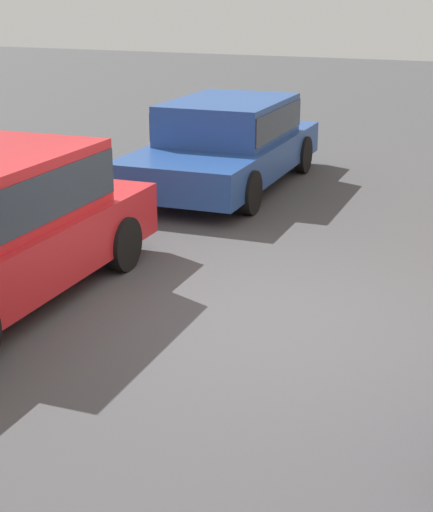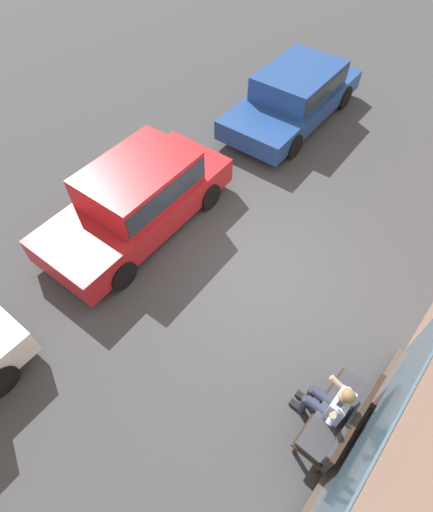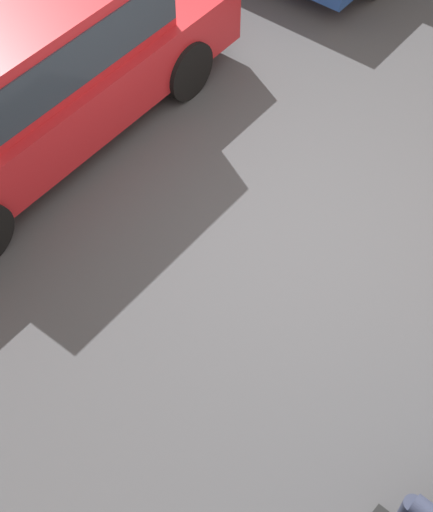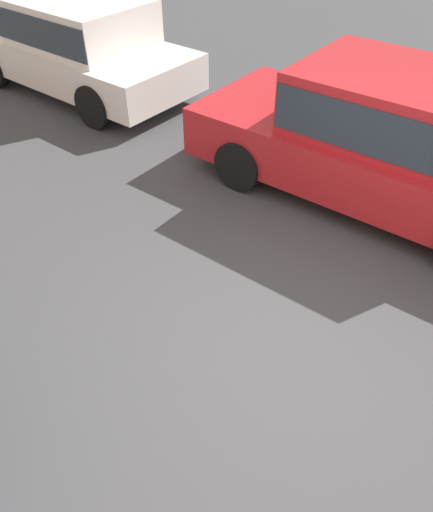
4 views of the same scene
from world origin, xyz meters
name	(u,v)px [view 1 (image 1 of 4)]	position (x,y,z in m)	size (l,w,h in m)	color
ground_plane	(241,319)	(0.00, 0.00, 0.00)	(60.00, 60.00, 0.00)	#424244
parked_car_near	(227,139)	(-4.96, -2.26, 0.75)	(4.69, 2.15, 1.37)	#23478E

